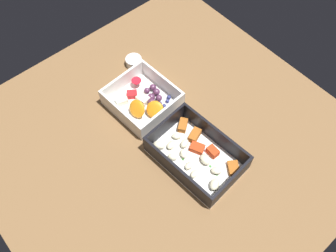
% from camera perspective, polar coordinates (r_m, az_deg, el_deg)
% --- Properties ---
extents(table_surface, '(0.80, 0.80, 0.02)m').
position_cam_1_polar(table_surface, '(0.85, -0.37, -2.30)').
color(table_surface, brown).
rests_on(table_surface, ground).
extents(pasta_container, '(0.21, 0.15, 0.06)m').
position_cam_1_polar(pasta_container, '(0.80, 4.49, -4.55)').
color(pasta_container, white).
rests_on(pasta_container, table_surface).
extents(fruit_bowl, '(0.16, 0.15, 0.05)m').
position_cam_1_polar(fruit_bowl, '(0.88, -4.00, 4.09)').
color(fruit_bowl, white).
rests_on(fruit_bowl, table_surface).
extents(paper_cup_liner, '(0.04, 0.04, 0.02)m').
position_cam_1_polar(paper_cup_liner, '(0.97, -5.49, 10.23)').
color(paper_cup_liner, white).
rests_on(paper_cup_liner, table_surface).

